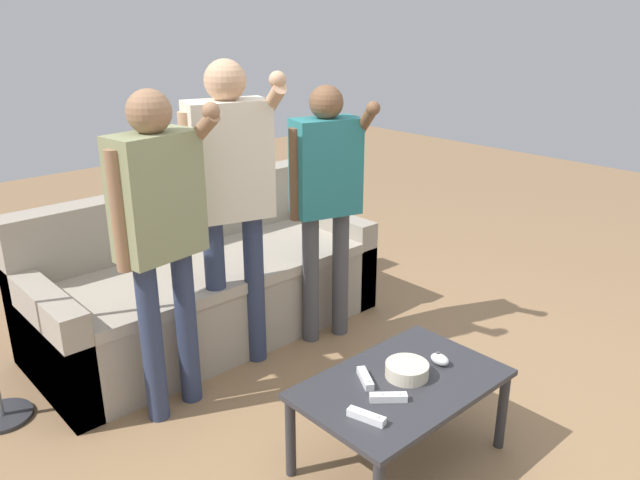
# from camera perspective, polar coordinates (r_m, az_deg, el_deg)

# --- Properties ---
(ground_plane) EXTENTS (12.00, 12.00, 0.00)m
(ground_plane) POSITION_cam_1_polar(r_m,az_deg,el_deg) (3.06, 5.98, -16.72)
(ground_plane) COLOR #93704C
(couch) EXTENTS (2.01, 0.88, 0.85)m
(couch) POSITION_cam_1_polar(r_m,az_deg,el_deg) (3.80, -10.60, -4.10)
(couch) COLOR #9E9384
(couch) RESTS_ON ground
(coffee_table) EXTENTS (0.87, 0.55, 0.39)m
(coffee_table) POSITION_cam_1_polar(r_m,az_deg,el_deg) (2.69, 7.47, -13.61)
(coffee_table) COLOR #2D2D33
(coffee_table) RESTS_ON ground
(snack_bowl) EXTENTS (0.18, 0.18, 0.06)m
(snack_bowl) POSITION_cam_1_polar(r_m,az_deg,el_deg) (2.68, 7.96, -11.71)
(snack_bowl) COLOR beige
(snack_bowl) RESTS_ON coffee_table
(game_remote_nunchuk) EXTENTS (0.06, 0.09, 0.05)m
(game_remote_nunchuk) POSITION_cam_1_polar(r_m,az_deg,el_deg) (2.79, 10.90, -10.67)
(game_remote_nunchuk) COLOR white
(game_remote_nunchuk) RESTS_ON coffee_table
(player_left) EXTENTS (0.48, 0.31, 1.54)m
(player_left) POSITION_cam_1_polar(r_m,az_deg,el_deg) (2.83, -14.48, 1.72)
(player_left) COLOR #2D3856
(player_left) RESTS_ON ground
(player_center) EXTENTS (0.47, 0.43, 1.63)m
(player_center) POSITION_cam_1_polar(r_m,az_deg,el_deg) (3.16, -8.19, 5.13)
(player_center) COLOR #2D3856
(player_center) RESTS_ON ground
(player_right) EXTENTS (0.42, 0.40, 1.48)m
(player_right) POSITION_cam_1_polar(r_m,az_deg,el_deg) (3.45, 0.58, 4.95)
(player_right) COLOR #47474C
(player_right) RESTS_ON ground
(game_remote_wand_near) EXTENTS (0.11, 0.14, 0.03)m
(game_remote_wand_near) POSITION_cam_1_polar(r_m,az_deg,el_deg) (2.64, 4.16, -12.51)
(game_remote_wand_near) COLOR white
(game_remote_wand_near) RESTS_ON coffee_table
(game_remote_wand_far) EXTENTS (0.14, 0.12, 0.03)m
(game_remote_wand_far) POSITION_cam_1_polar(r_m,az_deg,el_deg) (2.53, 6.28, -14.13)
(game_remote_wand_far) COLOR white
(game_remote_wand_far) RESTS_ON coffee_table
(game_remote_wand_spare) EXTENTS (0.08, 0.16, 0.03)m
(game_remote_wand_spare) POSITION_cam_1_polar(r_m,az_deg,el_deg) (2.43, 4.27, -15.82)
(game_remote_wand_spare) COLOR white
(game_remote_wand_spare) RESTS_ON coffee_table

